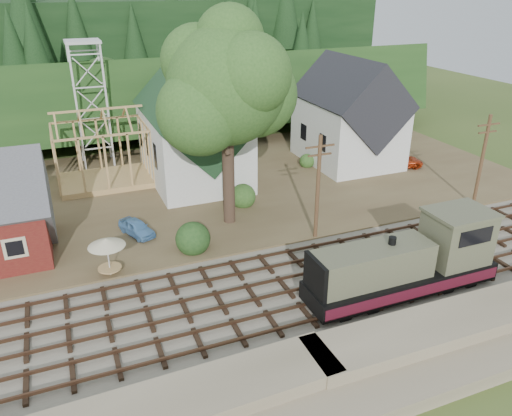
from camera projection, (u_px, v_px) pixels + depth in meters
name	position (u px, v px, depth m)	size (l,w,h in m)	color
ground	(253.00, 298.00, 30.11)	(140.00, 140.00, 0.00)	#384C1E
embankment	(322.00, 397.00, 22.95)	(64.00, 5.00, 1.60)	#7F7259
railroad_bed	(253.00, 297.00, 30.08)	(64.00, 11.00, 0.16)	#726B5B
village_flat	(180.00, 190.00, 45.22)	(64.00, 26.00, 0.30)	brown
hillside	(135.00, 127.00, 65.51)	(70.00, 28.00, 8.00)	#1E3F19
ridge	(118.00, 102.00, 79.00)	(80.00, 20.00, 12.00)	black
church	(193.00, 129.00, 45.23)	(8.40, 15.17, 13.00)	silver
farmhouse	(349.00, 118.00, 50.26)	(8.40, 10.80, 10.60)	silver
timber_frame	(102.00, 152.00, 45.25)	(8.20, 6.20, 6.99)	tan
lattice_tower	(86.00, 66.00, 47.49)	(3.20, 3.20, 12.12)	silver
big_tree	(228.00, 94.00, 35.11)	(10.90, 8.40, 14.70)	#38281E
telegraph_pole_near	(318.00, 187.00, 35.13)	(2.20, 0.28, 8.00)	#4C331E
telegraph_pole_far	(482.00, 160.00, 40.26)	(2.20, 0.28, 8.00)	#4C331E
locomotive	(409.00, 263.00, 29.73)	(12.01, 3.00, 4.80)	black
car_blue	(137.00, 227.00, 36.77)	(1.37, 3.40, 1.16)	#619AD0
car_red	(401.00, 161.00, 50.24)	(2.01, 4.37, 1.21)	#B02F0E
patio_set	(106.00, 244.00, 31.08)	(2.33, 2.33, 2.59)	silver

